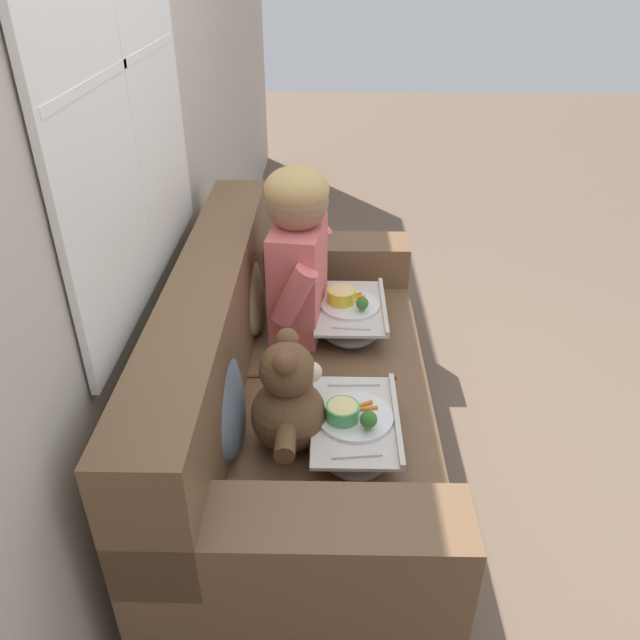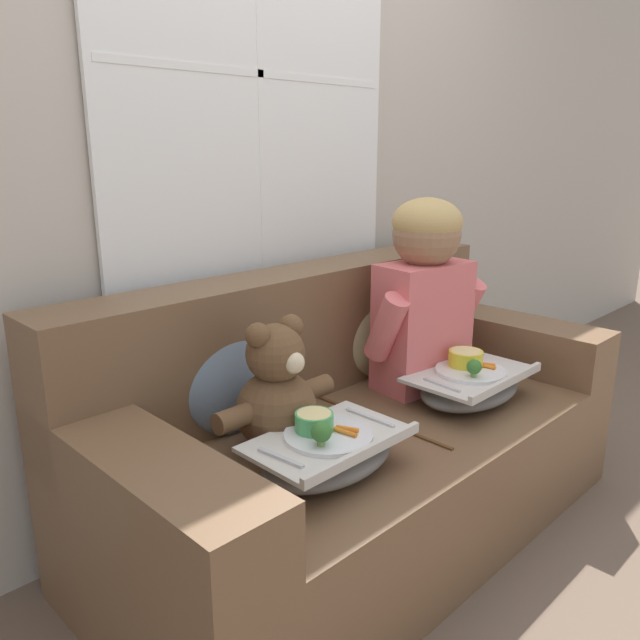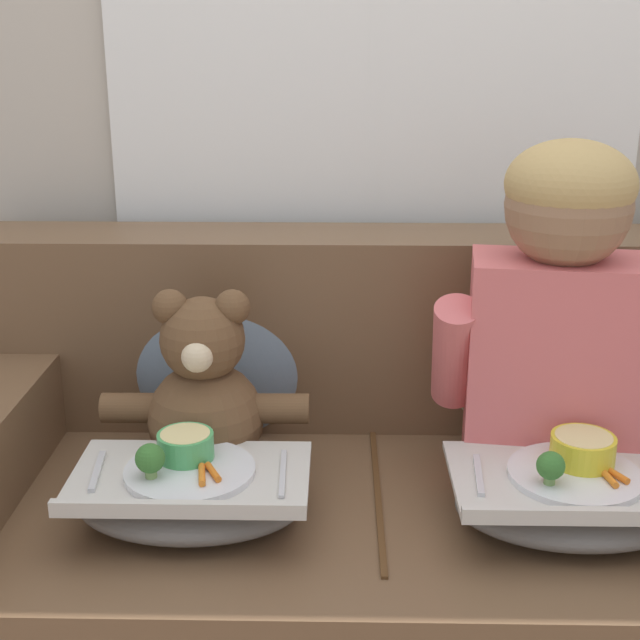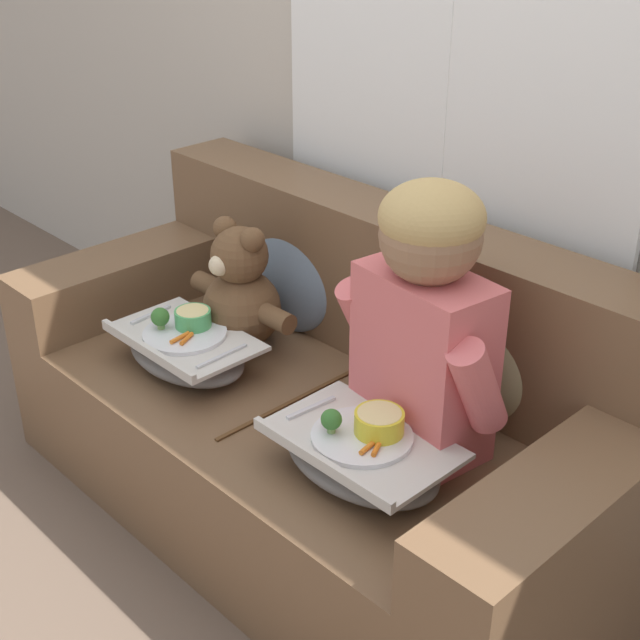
% 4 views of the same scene
% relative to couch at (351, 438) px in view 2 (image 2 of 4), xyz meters
% --- Properties ---
extents(ground_plane, '(14.00, 14.00, 0.00)m').
position_rel_couch_xyz_m(ground_plane, '(0.00, -0.06, -0.31)').
color(ground_plane, brown).
extents(wall_back_with_window, '(8.00, 0.08, 2.60)m').
position_rel_couch_xyz_m(wall_back_with_window, '(0.00, 0.48, 1.00)').
color(wall_back_with_window, '#BCB2A3').
rests_on(wall_back_with_window, ground_plane).
extents(couch, '(1.80, 0.87, 0.84)m').
position_rel_couch_xyz_m(couch, '(0.00, 0.00, 0.00)').
color(couch, brown).
rests_on(couch, ground_plane).
extents(throw_pillow_behind_child, '(0.39, 0.19, 0.40)m').
position_rel_couch_xyz_m(throw_pillow_behind_child, '(0.34, 0.18, 0.28)').
color(throw_pillow_behind_child, tan).
rests_on(throw_pillow_behind_child, couch).
extents(throw_pillow_behind_teddy, '(0.40, 0.19, 0.41)m').
position_rel_couch_xyz_m(throw_pillow_behind_teddy, '(-0.34, 0.18, 0.28)').
color(throw_pillow_behind_teddy, slate).
rests_on(throw_pillow_behind_teddy, couch).
extents(child_figure, '(0.49, 0.25, 0.67)m').
position_rel_couch_xyz_m(child_figure, '(0.34, -0.02, 0.47)').
color(child_figure, '#DB6666').
rests_on(child_figure, couch).
extents(teddy_bear, '(0.41, 0.28, 0.38)m').
position_rel_couch_xyz_m(teddy_bear, '(-0.34, -0.03, 0.26)').
color(teddy_bear, brown).
rests_on(teddy_bear, couch).
extents(lap_tray_child, '(0.43, 0.28, 0.17)m').
position_rel_couch_xyz_m(lap_tray_child, '(0.34, -0.23, 0.16)').
color(lap_tray_child, slate).
rests_on(lap_tray_child, child_figure).
extents(lap_tray_teddy, '(0.43, 0.27, 0.18)m').
position_rel_couch_xyz_m(lap_tray_teddy, '(-0.34, -0.23, 0.16)').
color(lap_tray_teddy, slate).
rests_on(lap_tray_teddy, teddy_bear).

